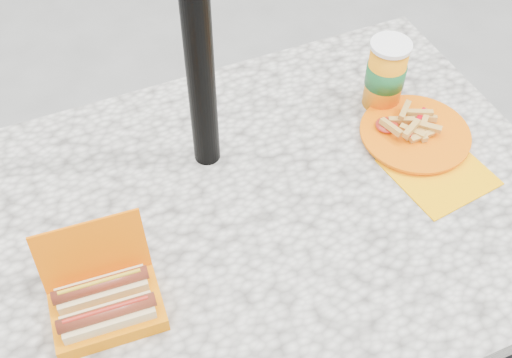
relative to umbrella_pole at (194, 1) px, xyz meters
name	(u,v)px	position (x,y,z in m)	size (l,w,h in m)	color
picnic_table	(240,250)	(0.00, -0.16, -0.46)	(1.20, 0.80, 0.75)	beige
umbrella_pole	(194,1)	(0.00, 0.00, 0.00)	(0.05, 0.05, 2.20)	black
hotdog_box	(106,303)	(-0.27, -0.26, -0.32)	(0.18, 0.16, 0.14)	#E75F00
fries_plate	(416,136)	(0.40, -0.12, -0.34)	(0.22, 0.30, 0.04)	#FFA600
soda_cup	(386,74)	(0.39, 0.00, -0.27)	(0.08, 0.08, 0.15)	orange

